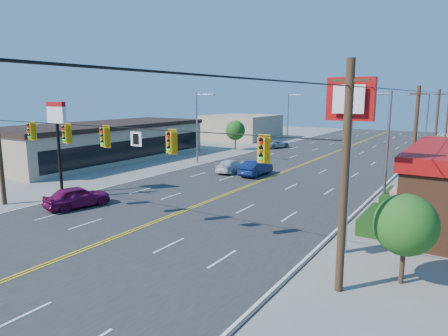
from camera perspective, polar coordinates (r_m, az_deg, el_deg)
The scene contains 21 objects.
ground at distance 23.23m, azimuth -14.05°, elevation -9.27°, with size 160.00×160.00×0.00m, color gray.
road at distance 39.21m, azimuth 7.51°, elevation -1.02°, with size 20.00×120.00×0.06m, color #2D2D30.
signal_span at distance 22.19m, azimuth -14.81°, elevation 2.78°, with size 24.32×0.34×9.00m.
kfc_pylon at distance 19.68m, azimuth 17.42°, elevation 5.12°, with size 2.20×0.36×8.50m.
strip_mall at distance 50.62m, azimuth -16.73°, elevation 3.72°, with size 10.40×26.40×4.40m.
pizza_hut_sign at distance 33.11m, azimuth -22.70°, elevation 5.21°, with size 1.90×0.30×6.85m.
streetlight_se at distance 29.59m, azimuth 21.94°, elevation 3.45°, with size 2.55×0.25×8.00m.
streetlight_ne at distance 53.31m, azimuth 26.74°, elevation 5.82°, with size 2.55×0.25×8.00m.
streetlight_sw at distance 45.78m, azimuth -3.70°, elevation 6.33°, with size 2.55×0.25×8.00m.
streetlight_nw at distance 68.51m, azimuth 9.29°, elevation 7.52°, with size 2.55×0.25×8.00m.
utility_pole_near at distance 33.36m, azimuth 25.55°, elevation 3.34°, with size 0.28×0.28×8.40m, color #47301E.
utility_pole_mid at distance 51.22m, azimuth 28.05°, elevation 5.22°, with size 0.28×0.28×8.40m, color #47301E.
utility_pole_far at distance 69.15m, azimuth 29.26°, elevation 6.12°, with size 0.28×0.28×8.40m, color #47301E.
tree_kfc_rear at distance 37.34m, azimuth 28.14°, elevation 1.80°, with size 2.94×2.94×4.41m.
tree_kfc_front at distance 17.83m, azimuth 24.51°, elevation -7.42°, with size 2.52×2.52×3.78m.
tree_west at distance 57.13m, azimuth 1.63°, elevation 5.40°, with size 2.80×2.80×4.20m.
bld_west_far at distance 72.75m, azimuth 2.52°, elevation 5.89°, with size 11.00×12.00×4.20m, color tan.
car_magenta at distance 29.35m, azimuth -20.23°, elevation -3.98°, with size 1.76×4.38×1.49m, color maroon.
car_blue at distance 38.65m, azimuth 4.57°, elevation -0.06°, with size 1.56×4.48×1.48m, color #0E1C52.
car_white at distance 40.15m, azimuth 1.05°, elevation 0.21°, with size 1.77×4.36×1.26m, color silver.
car_silver at distance 59.50m, azimuth 7.49°, elevation 3.38°, with size 1.96×4.25×1.18m, color #B3B4B8.
Camera 1 is at (16.04, -14.96, 7.65)m, focal length 32.00 mm.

